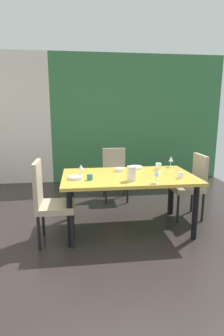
% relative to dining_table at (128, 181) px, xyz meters
% --- Properties ---
extents(ground_plane, '(6.02, 6.22, 0.02)m').
position_rel_dining_table_xyz_m(ground_plane, '(-0.36, -0.43, -0.68)').
color(ground_plane, '#292221').
extents(back_panel_interior, '(2.13, 0.10, 2.82)m').
position_rel_dining_table_xyz_m(back_panel_interior, '(-2.31, 2.63, 0.74)').
color(back_panel_interior, silver).
rests_on(back_panel_interior, ground_plane).
extents(garden_window_panel, '(3.89, 0.10, 2.82)m').
position_rel_dining_table_xyz_m(garden_window_panel, '(0.70, 2.63, 0.74)').
color(garden_window_panel, '#366D40').
rests_on(garden_window_panel, ground_plane).
extents(dining_table, '(1.75, 1.04, 0.75)m').
position_rel_dining_table_xyz_m(dining_table, '(0.00, 0.00, 0.00)').
color(dining_table, gold).
rests_on(dining_table, ground_plane).
extents(chair_right_far, '(0.44, 0.44, 0.96)m').
position_rel_dining_table_xyz_m(chair_right_far, '(1.02, 0.28, -0.13)').
color(chair_right_far, tan).
rests_on(chair_right_far, ground_plane).
extents(chair_head_far, '(0.44, 0.45, 0.93)m').
position_rel_dining_table_xyz_m(chair_head_far, '(-0.01, 1.27, -0.15)').
color(chair_head_far, tan).
rests_on(chair_head_far, ground_plane).
extents(chair_left_near, '(0.44, 0.44, 1.02)m').
position_rel_dining_table_xyz_m(chair_left_near, '(-1.03, -0.28, -0.11)').
color(chair_left_near, tan).
rests_on(chair_left_near, ground_plane).
extents(wine_glass_corner, '(0.08, 0.08, 0.18)m').
position_rel_dining_table_xyz_m(wine_glass_corner, '(0.26, -0.43, 0.21)').
color(wine_glass_corner, silver).
rests_on(wine_glass_corner, dining_table).
extents(wine_glass_north, '(0.07, 0.07, 0.17)m').
position_rel_dining_table_xyz_m(wine_glass_north, '(0.74, 0.42, 0.20)').
color(wine_glass_north, silver).
rests_on(wine_glass_north, dining_table).
extents(wine_glass_rear, '(0.07, 0.07, 0.14)m').
position_rel_dining_table_xyz_m(wine_glass_rear, '(-0.63, 0.11, 0.18)').
color(wine_glass_rear, silver).
rests_on(wine_glass_rear, dining_table).
extents(serving_bowl_near_window, '(0.18, 0.18, 0.04)m').
position_rel_dining_table_xyz_m(serving_bowl_near_window, '(-0.70, -0.12, 0.10)').
color(serving_bowl_near_window, silver).
rests_on(serving_bowl_near_window, dining_table).
extents(serving_bowl_south, '(0.14, 0.14, 0.05)m').
position_rel_dining_table_xyz_m(serving_bowl_south, '(-0.08, 0.25, 0.10)').
color(serving_bowl_south, white).
rests_on(serving_bowl_south, dining_table).
extents(serving_bowl_right, '(0.20, 0.20, 0.04)m').
position_rel_dining_table_xyz_m(serving_bowl_right, '(0.19, 0.38, 0.10)').
color(serving_bowl_right, '#E9ECCC').
rests_on(serving_bowl_right, dining_table).
extents(cup_left, '(0.07, 0.07, 0.08)m').
position_rel_dining_table_xyz_m(cup_left, '(0.63, -0.24, 0.12)').
color(cup_left, white).
rests_on(cup_left, dining_table).
extents(cup_front, '(0.08, 0.08, 0.10)m').
position_rel_dining_table_xyz_m(cup_front, '(0.50, 0.28, 0.13)').
color(cup_front, white).
rests_on(cup_front, dining_table).
extents(cup_near_shelf, '(0.07, 0.07, 0.07)m').
position_rel_dining_table_xyz_m(cup_near_shelf, '(-0.52, -0.18, 0.12)').
color(cup_near_shelf, '#307466').
rests_on(cup_near_shelf, dining_table).
extents(pitcher_east, '(0.13, 0.12, 0.18)m').
position_rel_dining_table_xyz_m(pitcher_east, '(-0.02, -0.29, 0.17)').
color(pitcher_east, silver).
rests_on(pitcher_east, dining_table).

